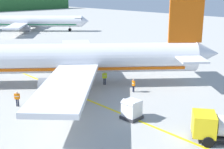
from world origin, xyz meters
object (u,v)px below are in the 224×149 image
(crew_loader_right, at_px, (134,85))
(cargo_container_mid, at_px, (132,109))
(crew_loader_left, at_px, (17,98))
(crew_marshaller, at_px, (105,77))
(airliner_foreground, at_px, (62,59))
(airliner_mid_apron, at_px, (29,21))

(crew_loader_right, bearing_deg, cargo_container_mid, -138.66)
(cargo_container_mid, xyz_separation_m, crew_loader_left, (-6.55, 10.52, 0.03))
(cargo_container_mid, relative_size, crew_marshaller, 1.12)
(crew_loader_right, bearing_deg, crew_loader_left, 156.94)
(cargo_container_mid, height_order, crew_marshaller, cargo_container_mid)
(cargo_container_mid, distance_m, crew_marshaller, 11.13)
(crew_marshaller, bearing_deg, airliner_foreground, 133.69)
(airliner_foreground, bearing_deg, crew_loader_left, -158.31)
(cargo_container_mid, bearing_deg, crew_loader_right, 41.34)
(airliner_mid_apron, distance_m, cargo_container_mid, 68.90)
(airliner_foreground, relative_size, cargo_container_mid, 17.07)
(airliner_foreground, relative_size, crew_loader_left, 20.65)
(airliner_mid_apron, relative_size, crew_loader_right, 17.20)
(airliner_foreground, distance_m, crew_marshaller, 5.94)
(airliner_foreground, height_order, cargo_container_mid, airliner_foreground)
(airliner_mid_apron, xyz_separation_m, cargo_container_mid, (-24.08, -64.52, -1.96))
(crew_marshaller, bearing_deg, crew_loader_left, 176.46)
(airliner_foreground, height_order, crew_marshaller, airliner_foreground)
(airliner_foreground, bearing_deg, cargo_container_mid, -96.36)
(cargo_container_mid, xyz_separation_m, crew_loader_right, (5.92, 5.21, 0.00))
(airliner_foreground, xyz_separation_m, crew_loader_left, (-8.08, -3.21, -2.42))
(cargo_container_mid, height_order, crew_loader_right, cargo_container_mid)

